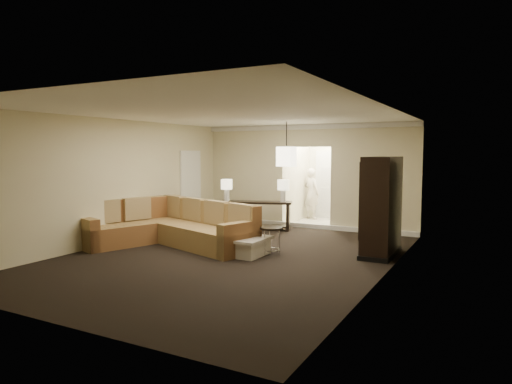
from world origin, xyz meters
The scene contains 19 objects.
ground centered at (0.00, 0.00, 0.00)m, with size 8.00×8.00×0.00m, color black.
wall_back centered at (0.00, 4.00, 1.40)m, with size 6.00×0.04×2.80m, color beige.
wall_front centered at (0.00, -4.00, 1.40)m, with size 6.00×0.04×2.80m, color beige.
wall_left centered at (-3.00, 0.00, 1.40)m, with size 0.04×8.00×2.80m, color beige.
wall_right centered at (3.00, 0.00, 1.40)m, with size 0.04×8.00×2.80m, color beige.
ceiling centered at (0.00, 0.00, 2.80)m, with size 6.00×8.00×0.02m, color white.
crown_molding centered at (0.00, 3.95, 2.73)m, with size 6.00×0.10×0.12m, color silver.
baseboard centered at (0.00, 3.95, 0.06)m, with size 6.00×0.10×0.12m, color silver.
side_door centered at (-2.97, 2.80, 1.05)m, with size 0.05×0.90×2.10m, color white.
foyer centered at (0.00, 5.34, 1.30)m, with size 1.44×2.02×2.80m.
sectional_sofa centered at (-1.79, 0.38, 0.40)m, with size 3.97×2.84×1.00m.
coffee_table centered at (0.17, 0.28, 0.19)m, with size 0.92×0.92×0.38m.
console_table centered at (-1.06, 3.02, 0.45)m, with size 2.00×1.06×0.76m.
armoire centered at (2.59, 1.54, 0.94)m, with size 0.59×1.37×1.97m.
drink_table centered at (0.64, 0.56, 0.40)m, with size 0.45×0.45×0.56m.
table_lamp_left centered at (-1.78, 2.77, 1.14)m, with size 0.30×0.30×0.58m.
table_lamp_right centered at (-0.34, 3.27, 1.14)m, with size 0.30×0.30×0.58m.
pendant_light centered at (0.00, 2.70, 1.95)m, with size 0.38×0.38×1.09m.
person centered at (-0.45, 5.60, 0.87)m, with size 0.63×0.42×1.73m, color beige.
Camera 1 is at (4.62, -7.56, 2.06)m, focal length 32.00 mm.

